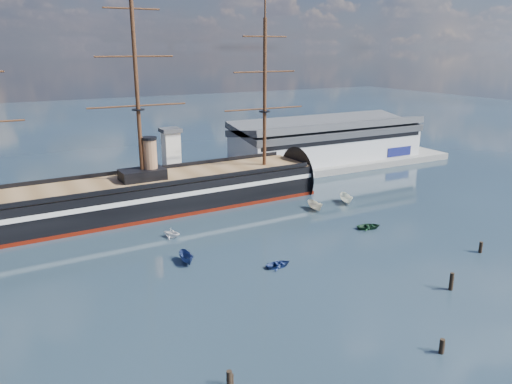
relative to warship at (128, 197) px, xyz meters
name	(u,v)px	position (x,y,z in m)	size (l,w,h in m)	color
ground	(212,233)	(12.21, -20.00, -4.04)	(600.00, 600.00, 0.00)	#19252E
quay	(194,186)	(22.21, 16.00, -4.04)	(180.00, 18.00, 2.00)	slate
warehouse	(327,140)	(70.21, 20.00, 3.95)	(63.00, 21.00, 11.60)	#B7BABC
quay_tower	(172,156)	(15.21, 13.00, 5.72)	(5.00, 5.00, 15.00)	silver
warship	(128,197)	(0.00, 0.00, 0.00)	(113.14, 19.27, 53.94)	black
motorboat_a	(187,263)	(2.10, -31.85, -4.04)	(5.96, 2.19, 2.38)	navy
motorboat_b	(279,267)	(15.75, -40.96, -4.04)	(2.90, 1.16, 1.35)	navy
motorboat_c	(315,210)	(39.55, -17.80, -4.04)	(6.45, 2.37, 2.58)	beige
motorboat_d	(172,237)	(3.91, -18.64, -4.04)	(6.05, 2.62, 2.22)	white
motorboat_e	(369,229)	(42.43, -33.60, -4.04)	(3.20, 1.28, 1.50)	#13341E
motorboat_f	(346,203)	(49.32, -17.12, -4.04)	(7.04, 2.58, 2.82)	white
piling_near_mid	(441,353)	(20.52, -72.78, -4.04)	(0.64, 0.64, 2.70)	black
piling_near_right	(450,290)	(35.24, -61.37, -4.04)	(0.64, 0.64, 3.63)	black
piling_far_right	(480,253)	(52.18, -53.47, -4.04)	(0.64, 0.64, 2.84)	black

